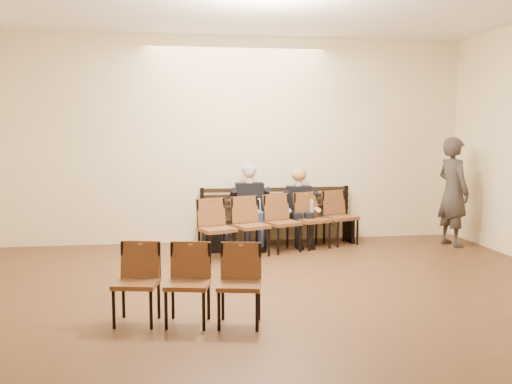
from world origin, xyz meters
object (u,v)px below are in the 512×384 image
bag (217,242)px  passerby (453,184)px  chair_row_front (283,223)px  laptop (253,214)px  seated_man (250,206)px  chair_row_back (188,285)px  water_bottle (312,213)px  seated_woman (300,210)px  bench (278,230)px

bag → passerby: (3.92, -0.11, 0.89)m
chair_row_front → laptop: bearing=122.1°
seated_man → chair_row_back: seated_man is taller
water_bottle → bag: water_bottle is taller
laptop → bag: (-0.60, -0.16, -0.41)m
passerby → chair_row_front: bearing=79.0°
seated_woman → chair_row_front: bearing=-127.0°
seated_woman → chair_row_front: 0.68m
water_bottle → passerby: bearing=-6.2°
seated_man → bag: size_ratio=3.39×
seated_man → bench: bearing=13.9°
bag → chair_row_front: chair_row_front is taller
bag → passerby: size_ratio=0.19×
seated_woman → bag: 1.54m
seated_man → chair_row_front: seated_man is taller
bench → seated_man: size_ratio=1.92×
bench → seated_man: 0.67m
water_bottle → bench: bearing=145.5°
passerby → chair_row_back: passerby is taller
laptop → passerby: (3.32, -0.27, 0.48)m
laptop → bag: bearing=-173.1°
bag → seated_man: bearing=31.8°
seated_woman → chair_row_back: bearing=-118.2°
laptop → passerby: passerby is taller
chair_row_back → water_bottle: bearing=70.6°
laptop → chair_row_front: 0.56m
laptop → water_bottle: laptop is taller
seated_man → bag: 0.87m
laptop → chair_row_back: size_ratio=0.21×
seated_woman → bag: seated_woman is taller
laptop → chair_row_front: size_ratio=0.11×
chair_row_back → seated_man: bearing=84.8°
bag → passerby: 4.02m
chair_row_front → chair_row_back: bearing=-137.9°
seated_woman → laptop: (-0.84, -0.21, -0.02)m
chair_row_back → bench: bearing=78.9°
bench → seated_man: (-0.48, -0.12, 0.45)m
seated_woman → chair_row_back: seated_woman is taller
water_bottle → seated_woman: bearing=122.2°
bench → seated_woman: 0.52m
seated_woman → water_bottle: bearing=-57.8°
water_bottle → chair_row_front: (-0.54, -0.30, -0.10)m
water_bottle → passerby: passerby is taller
bench → seated_woman: seated_woman is taller
seated_woman → chair_row_back: 4.25m
chair_row_back → chair_row_front: bearing=75.4°
seated_man → laptop: 0.24m
seated_woman → seated_man: bearing=180.0°
seated_man → laptop: bearing=-87.9°
bench → bag: (-1.07, -0.49, -0.08)m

